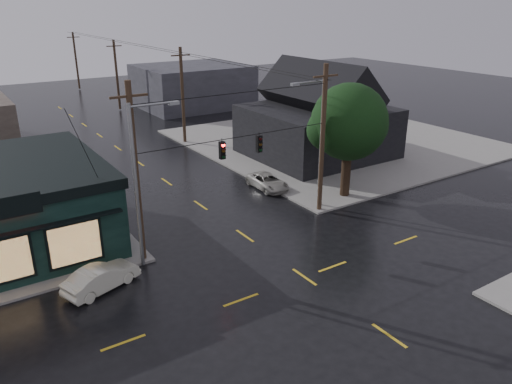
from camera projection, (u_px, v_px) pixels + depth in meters
ground_plane at (304, 277)px, 26.73m from camera, size 160.00×160.00×0.00m
sidewalk_ne at (334, 140)px, 52.56m from camera, size 28.00×28.00×0.15m
ne_building at (318, 109)px, 46.07m from camera, size 12.60×11.60×8.75m
corner_tree at (349, 122)px, 35.65m from camera, size 5.57×5.57×8.37m
utility_pole_nw at (144, 260)px, 28.45m from camera, size 2.00×0.32×10.15m
utility_pole_ne at (319, 211)px, 35.13m from camera, size 2.00×0.32×10.15m
utility_pole_far_a at (185, 143)px, 51.88m from camera, size 2.00×0.32×9.65m
utility_pole_far_b at (120, 110)px, 67.47m from camera, size 2.00×0.32×9.15m
utility_pole_far_c at (80, 89)px, 83.05m from camera, size 2.00×0.32×9.15m
span_signal_assembly at (241, 146)px, 29.79m from camera, size 13.00×0.48×1.23m
streetlight_nw at (143, 267)px, 27.75m from camera, size 5.40×0.30×9.15m
streetlight_ne at (318, 206)px, 35.93m from camera, size 5.40×0.30×9.15m
bg_building_east at (192, 86)px, 69.00m from camera, size 14.00×12.00×5.60m
sedan_cream at (101, 278)px, 25.40m from camera, size 4.24×2.65×1.32m
suv_silver at (267, 182)px, 39.09m from camera, size 2.03×4.18×1.15m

